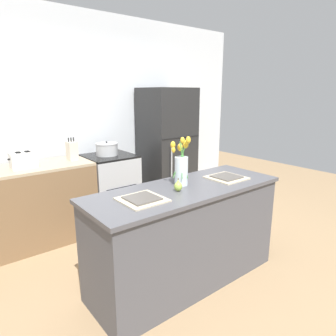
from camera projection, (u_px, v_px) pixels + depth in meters
ground_plane at (185, 279)px, 2.80m from camera, size 10.00×10.00×0.00m
back_wall at (87, 119)px, 3.99m from camera, size 5.20×0.08×2.70m
kitchen_island at (185, 235)px, 2.69m from camera, size 1.80×0.66×0.90m
back_counter at (15, 209)px, 3.26m from camera, size 1.68×0.60×0.91m
stove_range at (111, 189)px, 3.96m from camera, size 0.60×0.61×0.91m
refrigerator at (167, 149)px, 4.43m from camera, size 0.68×0.67×1.76m
flower_vase at (181, 167)px, 2.60m from camera, size 0.16×0.18×0.44m
pear_figurine at (178, 186)px, 2.46m from camera, size 0.07×0.07×0.11m
plate_setting_left at (142, 199)px, 2.26m from camera, size 0.32×0.32×0.02m
plate_setting_right at (227, 177)px, 2.84m from camera, size 0.32×0.32×0.02m
toaster at (23, 160)px, 3.19m from camera, size 0.28×0.18×0.17m
cooking_pot at (107, 149)px, 3.84m from camera, size 0.28×0.28×0.18m
knife_block at (72, 151)px, 3.55m from camera, size 0.10×0.14×0.27m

